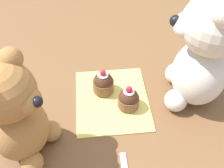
{
  "coord_description": "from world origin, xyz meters",
  "views": [
    {
      "loc": [
        0.4,
        -0.04,
        0.49
      ],
      "look_at": [
        0.0,
        0.0,
        0.06
      ],
      "focal_mm": 42.0,
      "sensor_mm": 36.0,
      "label": 1
    }
  ],
  "objects": [
    {
      "name": "cupcake_near_tan_bear",
      "position": [
        -0.03,
        -0.02,
        0.03
      ],
      "size": [
        0.05,
        0.05,
        0.07
      ],
      "color": "brown",
      "rests_on": "knitted_placemat"
    },
    {
      "name": "knitted_placemat",
      "position": [
        0.0,
        0.0,
        0.0
      ],
      "size": [
        0.2,
        0.17,
        0.01
      ],
      "primitive_type": "cube",
      "color": "#E0D166",
      "rests_on": "ground_plane"
    },
    {
      "name": "teddy_bear_tan",
      "position": [
        0.11,
        -0.18,
        0.11
      ],
      "size": [
        0.15,
        0.14,
        0.23
      ],
      "rotation": [
        0.0,
        0.0,
        2.71
      ],
      "color": "#A3703D",
      "rests_on": "ground_plane"
    },
    {
      "name": "cupcake_near_cream_bear",
      "position": [
        0.02,
        0.04,
        0.03
      ],
      "size": [
        0.05,
        0.05,
        0.06
      ],
      "color": "brown",
      "rests_on": "knitted_placemat"
    },
    {
      "name": "ground_plane",
      "position": [
        0.0,
        0.0,
        0.0
      ],
      "size": [
        4.0,
        4.0,
        0.0
      ],
      "primitive_type": "plane",
      "color": "brown"
    },
    {
      "name": "teddy_bear_cream",
      "position": [
        0.01,
        0.19,
        0.14
      ],
      "size": [
        0.16,
        0.16,
        0.28
      ],
      "rotation": [
        0.0,
        0.0,
        -0.26
      ],
      "color": "silver",
      "rests_on": "ground_plane"
    }
  ]
}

